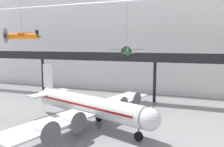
# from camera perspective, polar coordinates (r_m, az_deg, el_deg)

# --- Properties ---
(hangar_back_wall) EXTENTS (140.00, 3.00, 27.31)m
(hangar_back_wall) POSITION_cam_1_polar(r_m,az_deg,el_deg) (59.40, 12.77, 7.98)
(hangar_back_wall) COLOR white
(hangar_back_wall) RESTS_ON ground
(mezzanine_walkway) EXTENTS (110.00, 3.20, 11.31)m
(mezzanine_walkway) POSITION_cam_1_polar(r_m,az_deg,el_deg) (48.69, 11.04, 3.36)
(mezzanine_walkway) COLOR black
(mezzanine_walkway) RESTS_ON ground
(airliner_silver_main) EXTENTS (25.35, 29.49, 9.42)m
(airliner_silver_main) POSITION_cam_1_polar(r_m,az_deg,el_deg) (35.76, -6.59, -8.20)
(airliner_silver_main) COLOR silver
(airliner_silver_main) RESTS_ON ground
(suspended_plane_green_biplane) EXTENTS (7.21, 6.15, 11.82)m
(suspended_plane_green_biplane) POSITION_cam_1_polar(r_m,az_deg,el_deg) (49.59, 3.92, 5.50)
(suspended_plane_green_biplane) COLOR #1E6B33
(suspended_plane_orange_highwing) EXTENTS (6.37, 5.70, 8.80)m
(suspended_plane_orange_highwing) POSITION_cam_1_polar(r_m,az_deg,el_deg) (37.88, -22.43, 9.05)
(suspended_plane_orange_highwing) COLOR orange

